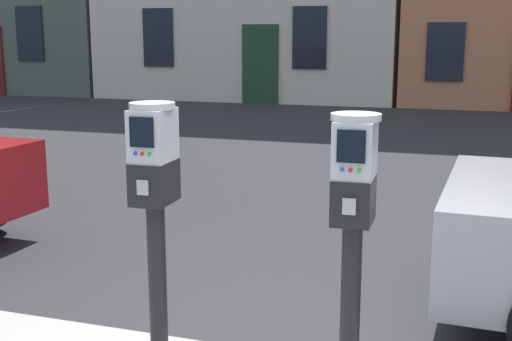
% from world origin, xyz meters
% --- Properties ---
extents(parking_meter_near_kerb, '(0.22, 0.25, 1.36)m').
position_xyz_m(parking_meter_near_kerb, '(-0.66, -0.17, 1.08)').
color(parking_meter_near_kerb, black).
rests_on(parking_meter_near_kerb, sidewalk_slab).
extents(parking_meter_twin_adjacent, '(0.22, 0.25, 1.35)m').
position_xyz_m(parking_meter_twin_adjacent, '(0.30, -0.17, 1.07)').
color(parking_meter_twin_adjacent, black).
rests_on(parking_meter_twin_adjacent, sidewalk_slab).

